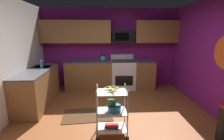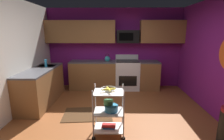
# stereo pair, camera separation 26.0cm
# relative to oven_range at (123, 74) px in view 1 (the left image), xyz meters

# --- Properties ---
(floor) EXTENTS (4.40, 4.80, 0.04)m
(floor) POSITION_rel_oven_range_xyz_m (-0.42, -2.10, -0.50)
(floor) COLOR brown
(floor) RESTS_ON ground
(wall_back) EXTENTS (4.52, 0.06, 2.60)m
(wall_back) POSITION_rel_oven_range_xyz_m (-0.42, 0.33, 0.82)
(wall_back) COLOR #751970
(wall_back) RESTS_ON ground
(wall_right) EXTENTS (0.06, 4.80, 2.60)m
(wall_right) POSITION_rel_oven_range_xyz_m (1.81, -2.10, 0.82)
(wall_right) COLOR #751970
(wall_right) RESTS_ON ground
(counter_run) EXTENTS (3.64, 2.40, 0.92)m
(counter_run) POSITION_rel_oven_range_xyz_m (-1.16, -0.47, -0.01)
(counter_run) COLOR brown
(counter_run) RESTS_ON ground
(oven_range) EXTENTS (0.76, 0.65, 1.10)m
(oven_range) POSITION_rel_oven_range_xyz_m (0.00, 0.00, 0.00)
(oven_range) COLOR white
(oven_range) RESTS_ON ground
(upper_cabinets) EXTENTS (4.40, 0.33, 0.70)m
(upper_cabinets) POSITION_rel_oven_range_xyz_m (-0.51, 0.13, 1.37)
(upper_cabinets) COLOR brown
(microwave) EXTENTS (0.70, 0.39, 0.40)m
(microwave) POSITION_rel_oven_range_xyz_m (-0.00, 0.10, 1.22)
(microwave) COLOR black
(rolling_cart) EXTENTS (0.59, 0.40, 0.91)m
(rolling_cart) POSITION_rel_oven_range_xyz_m (-0.51, -2.59, -0.03)
(rolling_cart) COLOR silver
(rolling_cart) RESTS_ON ground
(fruit_bowl) EXTENTS (0.27, 0.27, 0.07)m
(fruit_bowl) POSITION_rel_oven_range_xyz_m (-0.51, -2.59, 0.40)
(fruit_bowl) COLOR silver
(fruit_bowl) RESTS_ON rolling_cart
(mixing_bowl_large) EXTENTS (0.25, 0.25, 0.11)m
(mixing_bowl_large) POSITION_rel_oven_range_xyz_m (-0.46, -2.59, 0.04)
(mixing_bowl_large) COLOR #338CBF
(mixing_bowl_large) RESTS_ON rolling_cart
(mixing_bowl_small) EXTENTS (0.18, 0.18, 0.08)m
(mixing_bowl_small) POSITION_rel_oven_range_xyz_m (-0.52, -2.55, 0.14)
(mixing_bowl_small) COLOR #387F4C
(mixing_bowl_small) RESTS_ON rolling_cart
(book_stack) EXTENTS (0.26, 0.15, 0.06)m
(book_stack) POSITION_rel_oven_range_xyz_m (-0.51, -2.59, -0.32)
(book_stack) COLOR #1E4C8C
(book_stack) RESTS_ON rolling_cart
(kettle) EXTENTS (0.21, 0.18, 0.26)m
(kettle) POSITION_rel_oven_range_xyz_m (-0.65, -0.00, 0.52)
(kettle) COLOR teal
(kettle) RESTS_ON counter_run
(dish_soap_bottle) EXTENTS (0.06, 0.06, 0.20)m
(dish_soap_bottle) POSITION_rel_oven_range_xyz_m (-2.27, -0.94, 0.54)
(dish_soap_bottle) COLOR #2D8CBF
(dish_soap_bottle) RESTS_ON counter_run
(floor_rug) EXTENTS (1.15, 0.78, 0.01)m
(floor_rug) POSITION_rel_oven_range_xyz_m (-1.02, -1.84, -0.47)
(floor_rug) COLOR #472D19
(floor_rug) RESTS_ON ground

